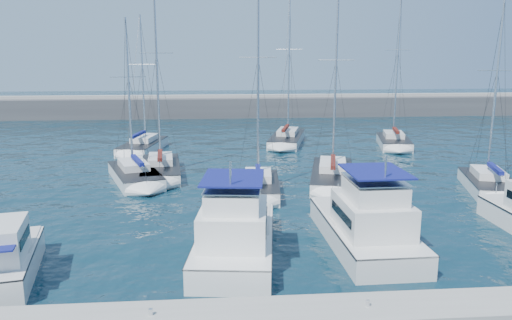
{
  "coord_description": "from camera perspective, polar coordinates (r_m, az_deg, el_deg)",
  "views": [
    {
      "loc": [
        -5.56,
        -27.68,
        9.84
      ],
      "look_at": [
        -2.93,
        4.2,
        3.0
      ],
      "focal_mm": 35.0,
      "sensor_mm": 36.0,
      "label": 1
    }
  ],
  "objects": [
    {
      "name": "motor_yacht_port_inner",
      "position": [
        24.71,
        -2.4,
        -8.57
      ],
      "size": [
        4.77,
        9.61,
        4.69
      ],
      "rotation": [
        0.0,
        0.0,
        -0.12
      ],
      "color": "white",
      "rests_on": "ground"
    },
    {
      "name": "dock_cleat_centre",
      "position": [
        19.8,
        12.64,
        -15.65
      ],
      "size": [
        0.16,
        0.16,
        0.25
      ],
      "primitive_type": "cylinder",
      "color": "silver",
      "rests_on": "dock"
    },
    {
      "name": "sailboat_back_b",
      "position": [
        55.86,
        3.56,
        2.45
      ],
      "size": [
        5.51,
        10.0,
        16.53
      ],
      "rotation": [
        0.0,
        0.0,
        -0.26
      ],
      "color": "silver",
      "rests_on": "ground"
    },
    {
      "name": "sailboat_mid_d",
      "position": [
        39.45,
        8.73,
        -1.75
      ],
      "size": [
        5.3,
        10.08,
        14.97
      ],
      "rotation": [
        0.0,
        0.0,
        -0.23
      ],
      "color": "white",
      "rests_on": "ground"
    },
    {
      "name": "ground",
      "position": [
        29.9,
        6.32,
        -7.22
      ],
      "size": [
        220.0,
        220.0,
        0.0
      ],
      "primitive_type": "plane",
      "color": "black",
      "rests_on": "ground"
    },
    {
      "name": "sailboat_mid_a",
      "position": [
        40.3,
        -13.67,
        -1.68
      ],
      "size": [
        5.53,
        8.58,
        12.87
      ],
      "rotation": [
        0.0,
        0.0,
        0.34
      ],
      "color": "white",
      "rests_on": "ground"
    },
    {
      "name": "sailboat_mid_e",
      "position": [
        40.23,
        25.07,
        -2.48
      ],
      "size": [
        4.87,
        7.7,
        13.83
      ],
      "rotation": [
        0.0,
        0.0,
        -0.27
      ],
      "color": "white",
      "rests_on": "ground"
    },
    {
      "name": "sailboat_mid_c",
      "position": [
        35.75,
        0.22,
        -2.99
      ],
      "size": [
        3.55,
        7.13,
        15.36
      ],
      "rotation": [
        0.0,
        0.0,
        -0.09
      ],
      "color": "white",
      "rests_on": "ground"
    },
    {
      "name": "dock_cleat_near_port",
      "position": [
        19.16,
        -11.94,
        -16.62
      ],
      "size": [
        0.16,
        0.16,
        0.25
      ],
      "primitive_type": "cylinder",
      "color": "silver",
      "rests_on": "dock"
    },
    {
      "name": "motor_yacht_stbd_inner",
      "position": [
        26.56,
        12.52,
        -7.37
      ],
      "size": [
        3.93,
        9.55,
        4.69
      ],
      "rotation": [
        0.0,
        0.0,
        0.02
      ],
      "color": "silver",
      "rests_on": "ground"
    },
    {
      "name": "sailboat_back_a",
      "position": [
        52.65,
        -12.75,
        1.57
      ],
      "size": [
        4.54,
        8.72,
        14.0
      ],
      "rotation": [
        0.0,
        0.0,
        -0.19
      ],
      "color": "white",
      "rests_on": "ground"
    },
    {
      "name": "sailboat_back_c",
      "position": [
        55.85,
        15.47,
        2.06
      ],
      "size": [
        4.69,
        8.06,
        16.42
      ],
      "rotation": [
        0.0,
        0.0,
        -0.23
      ],
      "color": "silver",
      "rests_on": "ground"
    },
    {
      "name": "sailboat_mid_b",
      "position": [
        41.9,
        -10.83,
        -0.98
      ],
      "size": [
        3.83,
        8.62,
        15.88
      ],
      "rotation": [
        0.0,
        0.0,
        0.09
      ],
      "color": "silver",
      "rests_on": "ground"
    },
    {
      "name": "dock",
      "position": [
        20.0,
        12.58,
        -16.73
      ],
      "size": [
        40.0,
        2.2,
        0.6
      ],
      "primitive_type": "cube",
      "color": "gray",
      "rests_on": "ground"
    },
    {
      "name": "breakwater",
      "position": [
        80.35,
        -0.73,
        5.79
      ],
      "size": [
        160.0,
        6.0,
        4.45
      ],
      "color": "#424244",
      "rests_on": "ground"
    }
  ]
}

